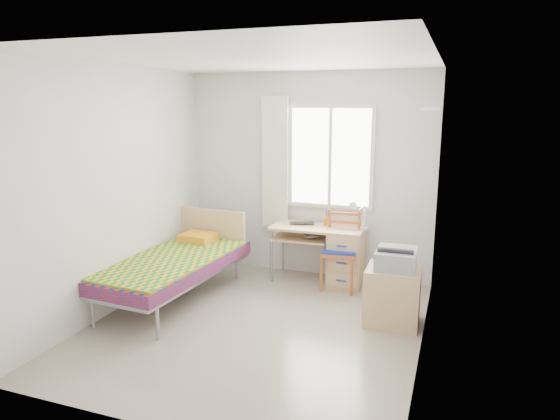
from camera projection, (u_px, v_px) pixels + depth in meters
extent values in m
plane|color=#BCAD93|center=(257.00, 325.00, 5.06)|extent=(3.50, 3.50, 0.00)
plane|color=white|center=(254.00, 59.00, 4.51)|extent=(3.50, 3.50, 0.00)
plane|color=silver|center=(308.00, 176.00, 6.40)|extent=(3.20, 0.00, 3.20)
plane|color=silver|center=(117.00, 190.00, 5.32)|extent=(0.00, 3.50, 3.50)
plane|color=silver|center=(428.00, 212.00, 4.26)|extent=(0.00, 3.50, 3.50)
cube|color=white|center=(331.00, 157.00, 6.23)|extent=(1.10, 0.04, 1.30)
cube|color=white|center=(330.00, 157.00, 6.22)|extent=(1.00, 0.02, 1.20)
cube|color=white|center=(330.00, 157.00, 6.21)|extent=(0.04, 0.02, 1.20)
cube|color=white|center=(275.00, 163.00, 6.44)|extent=(0.35, 0.05, 1.70)
cube|color=white|center=(431.00, 109.00, 5.40)|extent=(0.20, 0.32, 0.03)
cube|color=gray|center=(173.00, 272.00, 5.64)|extent=(1.04, 2.05, 0.06)
cube|color=#B2290B|center=(173.00, 265.00, 5.62)|extent=(1.08, 2.08, 0.14)
cube|color=gold|center=(171.00, 259.00, 5.59)|extent=(1.05, 1.96, 0.03)
cube|color=#DBAE73|center=(212.00, 230.00, 6.47)|extent=(0.96, 0.12, 0.55)
cube|color=orange|center=(198.00, 237.00, 6.25)|extent=(0.42, 0.37, 0.10)
cylinder|color=gray|center=(93.00, 313.00, 4.98)|extent=(0.04, 0.04, 0.32)
cylinder|color=gray|center=(237.00, 267.00, 6.37)|extent=(0.04, 0.04, 0.32)
cube|color=#DBAE73|center=(318.00, 228.00, 6.18)|extent=(1.15, 0.55, 0.03)
cube|color=tan|center=(346.00, 258.00, 6.13)|extent=(0.41, 0.51, 0.68)
cube|color=tan|center=(301.00, 238.00, 6.28)|extent=(0.70, 0.50, 0.02)
cylinder|color=gray|center=(272.00, 256.00, 6.23)|extent=(0.03, 0.03, 0.68)
cylinder|color=gray|center=(283.00, 247.00, 6.62)|extent=(0.03, 0.03, 0.68)
cube|color=#A14B1F|center=(340.00, 252.00, 5.97)|extent=(0.45, 0.45, 0.04)
cube|color=navy|center=(340.00, 250.00, 5.97)|extent=(0.43, 0.43, 0.04)
cube|color=#A14B1F|center=(344.00, 226.00, 6.08)|extent=(0.37, 0.07, 0.41)
cylinder|color=#A14B1F|center=(321.00, 274.00, 5.91)|extent=(0.03, 0.03, 0.46)
cylinder|color=#A14B1F|center=(358.00, 249.00, 6.08)|extent=(0.04, 0.04, 0.94)
cube|color=tan|center=(393.00, 296.00, 5.06)|extent=(0.54, 0.49, 0.59)
cube|color=#DBAE73|center=(367.00, 280.00, 5.12)|extent=(0.02, 0.44, 0.21)
cube|color=#DBAE73|center=(366.00, 303.00, 5.18)|extent=(0.02, 0.44, 0.21)
cube|color=#929399|center=(396.00, 259.00, 5.00)|extent=(0.40, 0.46, 0.19)
cube|color=black|center=(397.00, 250.00, 4.98)|extent=(0.31, 0.38, 0.02)
imported|color=black|center=(303.00, 224.00, 6.25)|extent=(0.36, 0.30, 0.02)
cylinder|color=orange|center=(327.00, 221.00, 6.24)|extent=(0.09, 0.09, 0.10)
cylinder|color=white|center=(364.00, 229.00, 6.02)|extent=(0.09, 0.09, 0.03)
cylinder|color=white|center=(364.00, 218.00, 6.00)|extent=(0.02, 0.11, 0.25)
cylinder|color=white|center=(362.00, 208.00, 5.90)|extent=(0.12, 0.22, 0.10)
cone|color=white|center=(353.00, 207.00, 5.83)|extent=(0.13, 0.14, 0.12)
imported|color=gray|center=(303.00, 235.00, 6.24)|extent=(0.26, 0.28, 0.02)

